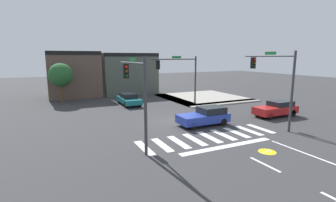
% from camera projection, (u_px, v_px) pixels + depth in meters
% --- Properties ---
extents(ground_plane, '(120.00, 120.00, 0.00)m').
position_uv_depth(ground_plane, '(179.00, 122.00, 21.43)').
color(ground_plane, '#353538').
extents(crosswalk_near, '(10.16, 2.69, 0.01)m').
position_uv_depth(crosswalk_near, '(209.00, 137.00, 17.44)').
color(crosswalk_near, silver).
rests_on(crosswalk_near, ground_plane).
extents(lane_markings, '(6.80, 18.75, 0.01)m').
position_uv_depth(lane_markings, '(314.00, 175.00, 11.78)').
color(lane_markings, white).
rests_on(lane_markings, ground_plane).
extents(bike_detector_marking, '(1.03, 1.03, 0.01)m').
position_uv_depth(bike_detector_marking, '(267.00, 152.00, 14.74)').
color(bike_detector_marking, yellow).
rests_on(bike_detector_marking, ground_plane).
extents(curb_corner_northeast, '(10.00, 10.60, 0.15)m').
position_uv_depth(curb_corner_northeast, '(202.00, 98.00, 33.40)').
color(curb_corner_northeast, '#9E998E').
rests_on(curb_corner_northeast, ground_plane).
extents(storefront_row, '(15.11, 6.12, 6.27)m').
position_uv_depth(storefront_row, '(105.00, 74.00, 36.68)').
color(storefront_row, brown).
rests_on(storefront_row, ground_plane).
extents(traffic_signal_southeast, '(0.32, 5.05, 5.97)m').
position_uv_depth(traffic_signal_southeast, '(274.00, 75.00, 19.51)').
color(traffic_signal_southeast, '#383A3D').
rests_on(traffic_signal_southeast, ground_plane).
extents(traffic_signal_northeast, '(5.51, 0.32, 5.61)m').
position_uv_depth(traffic_signal_northeast, '(179.00, 71.00, 27.51)').
color(traffic_signal_northeast, '#383A3D').
rests_on(traffic_signal_northeast, ground_plane).
extents(traffic_signal_southwest, '(0.32, 4.79, 5.58)m').
position_uv_depth(traffic_signal_southwest, '(136.00, 85.00, 15.13)').
color(traffic_signal_southwest, '#383A3D').
rests_on(traffic_signal_southwest, ground_plane).
extents(car_teal, '(1.85, 4.40, 1.37)m').
position_uv_depth(car_teal, '(129.00, 99.00, 28.91)').
color(car_teal, '#196B70').
rests_on(car_teal, ground_plane).
extents(car_blue, '(4.18, 1.85, 1.47)m').
position_uv_depth(car_blue, '(205.00, 116.00, 20.42)').
color(car_blue, '#23389E').
rests_on(car_blue, ground_plane).
extents(car_red, '(4.29, 1.71, 1.43)m').
position_uv_depth(car_red, '(276.00, 109.00, 23.41)').
color(car_red, red).
rests_on(car_red, ground_plane).
extents(roadside_tree, '(2.81, 2.81, 4.81)m').
position_uv_depth(roadside_tree, '(61.00, 75.00, 29.66)').
color(roadside_tree, '#4C3823').
rests_on(roadside_tree, ground_plane).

